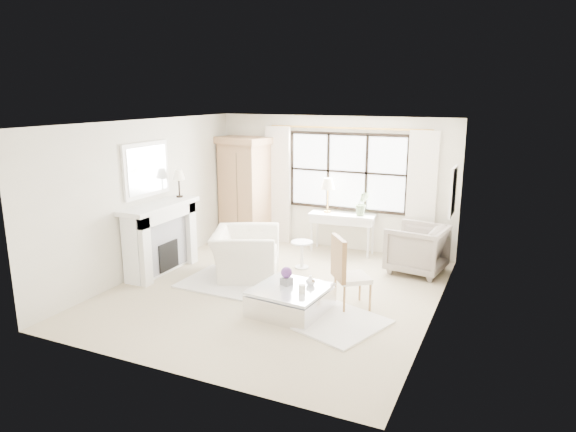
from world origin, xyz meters
name	(u,v)px	position (x,y,z in m)	size (l,w,h in m)	color
floor	(275,291)	(0.00, 0.00, 0.00)	(5.50, 5.50, 0.00)	#C3B291
ceiling	(274,123)	(0.00, 0.00, 2.70)	(5.50, 5.50, 0.00)	white
wall_back	(333,183)	(0.00, 2.75, 1.35)	(5.00, 5.00, 0.00)	white
wall_front	(164,261)	(0.00, -2.75, 1.35)	(5.00, 5.00, 0.00)	beige
wall_left	(147,197)	(-2.50, 0.00, 1.35)	(5.50, 5.50, 0.00)	beige
wall_right	(438,227)	(2.50, 0.00, 1.35)	(5.50, 5.50, 0.00)	silver
window_pane	(347,172)	(0.30, 2.73, 1.60)	(2.40, 0.02, 1.50)	white
window_frame	(347,172)	(0.30, 2.72, 1.60)	(2.50, 0.04, 1.50)	black
curtain_rod	(347,128)	(0.30, 2.67, 2.47)	(0.04, 0.04, 3.30)	gold
curtain_left	(278,185)	(-1.20, 2.65, 1.24)	(0.55, 0.10, 2.47)	white
curtain_right	(421,196)	(1.80, 2.65, 1.24)	(0.55, 0.10, 2.47)	white
fireplace	(159,237)	(-2.27, 0.00, 0.65)	(0.58, 1.66, 1.26)	white
mirror_frame	(146,170)	(-2.47, 0.00, 1.84)	(0.05, 1.15, 0.95)	white
mirror_glass	(148,170)	(-2.44, 0.00, 1.84)	(0.02, 1.00, 0.80)	silver
art_frame	(453,191)	(2.47, 1.70, 1.55)	(0.04, 0.62, 0.82)	silver
art_canvas	(452,191)	(2.45, 1.70, 1.55)	(0.01, 0.52, 0.72)	tan
mantel_lamp	(179,176)	(-2.24, 0.61, 1.65)	(0.22, 0.22, 0.51)	black
armoire	(244,189)	(-1.90, 2.43, 1.14)	(1.26, 0.95, 2.24)	tan
console_table	(342,233)	(0.31, 2.44, 0.40)	(1.33, 0.56, 0.80)	silver
console_lamp	(328,185)	(-0.01, 2.46, 1.36)	(0.28, 0.28, 0.69)	#B88B3F
orchid_plant	(362,204)	(0.71, 2.45, 1.04)	(0.27, 0.21, 0.48)	#647D53
side_table	(302,251)	(-0.04, 1.22, 0.33)	(0.40, 0.40, 0.51)	silver
rug_left	(235,283)	(-0.75, 0.01, 0.02)	(1.73, 1.22, 0.03)	silver
rug_right	(326,318)	(1.12, -0.65, 0.01)	(1.58, 1.18, 0.03)	white
club_armchair	(246,253)	(-0.78, 0.45, 0.41)	(1.25, 1.09, 0.81)	white
wingback_chair	(417,249)	(1.91, 1.87, 0.43)	(0.93, 0.95, 0.87)	gray
french_chair	(351,287)	(1.31, -0.10, 0.31)	(0.68, 0.68, 1.08)	#A77846
coffee_table	(290,300)	(0.57, -0.64, 0.18)	(1.09, 1.09, 0.38)	silver
planter_box	(286,281)	(0.47, -0.56, 0.43)	(0.14, 0.14, 0.11)	slate
planter_flowers	(286,272)	(0.47, -0.56, 0.57)	(0.17, 0.17, 0.17)	#5D3079
pillar_candle	(302,289)	(0.80, -0.76, 0.44)	(0.10, 0.10, 0.12)	white
coffee_vase	(311,280)	(0.80, -0.43, 0.45)	(0.14, 0.14, 0.15)	silver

